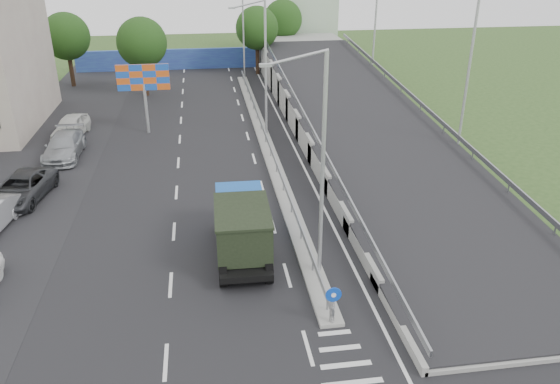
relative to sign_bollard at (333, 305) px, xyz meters
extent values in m
plane|color=#2D4C1E|center=(0.00, -2.17, -1.03)|extent=(160.00, 160.00, 0.00)
cube|color=black|center=(-3.00, 17.83, -1.03)|extent=(26.00, 90.00, 0.04)
cube|color=black|center=(-16.00, 17.83, -1.03)|extent=(8.00, 90.00, 0.05)
cube|color=gray|center=(0.00, 21.83, -0.93)|extent=(1.00, 44.00, 0.20)
cube|color=gray|center=(12.30, 21.83, 1.32)|extent=(0.10, 50.00, 0.32)
cube|color=gray|center=(2.80, 21.83, 1.32)|extent=(0.10, 50.00, 0.32)
cube|color=gray|center=(0.00, 21.83, -0.28)|extent=(0.08, 44.00, 0.32)
cylinder|color=gray|center=(0.00, 21.83, -0.53)|extent=(0.09, 0.09, 0.60)
cylinder|color=black|center=(0.00, 0.03, -0.23)|extent=(0.20, 0.20, 1.20)
cylinder|color=#0C3FBF|center=(0.00, -0.05, 0.52)|extent=(0.64, 0.05, 0.64)
cylinder|color=white|center=(0.00, -0.08, 0.52)|extent=(0.20, 0.03, 0.20)
cylinder|color=#B2B5B7|center=(0.30, 3.83, 4.17)|extent=(0.18, 0.18, 10.00)
cylinder|color=#B2B5B7|center=(-0.90, 3.83, 8.92)|extent=(2.57, 0.12, 0.66)
cube|color=#B2B5B7|center=(-2.10, 3.83, 8.67)|extent=(0.50, 0.18, 0.12)
cylinder|color=#B2B5B7|center=(0.30, 23.83, 4.17)|extent=(0.18, 0.18, 10.00)
cylinder|color=#B2B5B7|center=(-0.90, 23.83, 8.92)|extent=(2.57, 0.12, 0.66)
cube|color=#B2B5B7|center=(-2.10, 23.83, 8.67)|extent=(0.50, 0.18, 0.12)
cylinder|color=#B2B5B7|center=(0.30, 43.83, 4.17)|extent=(0.18, 0.18, 10.00)
cube|color=#282F94|center=(-4.00, 49.83, 0.17)|extent=(30.00, 0.50, 2.40)
cube|color=#B2CCAD|center=(10.00, 57.83, 3.47)|extent=(7.00, 7.00, 9.00)
cylinder|color=#B2B5B7|center=(-9.00, 25.83, 0.97)|extent=(0.24, 0.24, 4.00)
cube|color=#D05217|center=(-9.00, 25.83, 3.47)|extent=(4.00, 0.20, 2.00)
cylinder|color=black|center=(-10.00, 37.83, 0.97)|extent=(0.44, 0.44, 4.00)
sphere|color=#14340E|center=(-10.00, 37.83, 4.17)|extent=(4.80, 4.80, 4.80)
cylinder|color=black|center=(2.00, 45.83, 0.97)|extent=(0.44, 0.44, 4.00)
sphere|color=#14340E|center=(2.00, 45.83, 4.17)|extent=(4.80, 4.80, 4.80)
cylinder|color=black|center=(-18.00, 42.83, 0.97)|extent=(0.44, 0.44, 4.00)
sphere|color=#14340E|center=(-18.00, 42.83, 4.17)|extent=(4.80, 4.80, 4.80)
cylinder|color=black|center=(6.00, 52.83, 0.97)|extent=(0.44, 0.44, 4.00)
sphere|color=#14340E|center=(6.00, 52.83, 4.17)|extent=(4.80, 4.80, 4.80)
cylinder|color=black|center=(-4.05, 8.01, -0.47)|extent=(0.38, 1.13, 1.12)
cylinder|color=black|center=(-2.01, 7.97, -0.47)|extent=(0.38, 1.13, 1.12)
cylinder|color=black|center=(-4.07, 7.09, -0.47)|extent=(0.38, 1.13, 1.12)
cylinder|color=black|center=(-2.03, 7.05, -0.47)|extent=(0.38, 1.13, 1.12)
cylinder|color=black|center=(-4.15, 3.52, -0.47)|extent=(0.38, 1.13, 1.12)
cylinder|color=black|center=(-2.10, 3.47, -0.47)|extent=(0.38, 1.13, 1.12)
cube|color=black|center=(-3.07, 5.85, -0.32)|extent=(2.48, 6.39, 0.31)
cube|color=#0D4499|center=(-3.02, 8.25, 0.70)|extent=(2.39, 1.68, 1.74)
cube|color=black|center=(-3.01, 9.03, 1.16)|extent=(1.94, 0.10, 0.72)
cube|color=black|center=(-3.01, 9.12, -0.37)|extent=(2.35, 0.20, 0.51)
cube|color=black|center=(-3.09, 5.23, 0.81)|extent=(2.53, 3.94, 1.84)
cube|color=black|center=(-3.09, 5.23, 1.78)|extent=(2.64, 4.04, 0.12)
imported|color=#2D2E31|center=(-15.47, 14.10, -0.26)|extent=(3.44, 5.91, 1.55)
imported|color=#94979C|center=(-14.49, 21.19, -0.21)|extent=(2.31, 5.69, 1.65)
imported|color=silver|center=(-14.92, 25.77, -0.20)|extent=(2.56, 5.11, 1.67)
camera|label=1|loc=(-4.60, -17.14, 13.01)|focal=35.00mm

